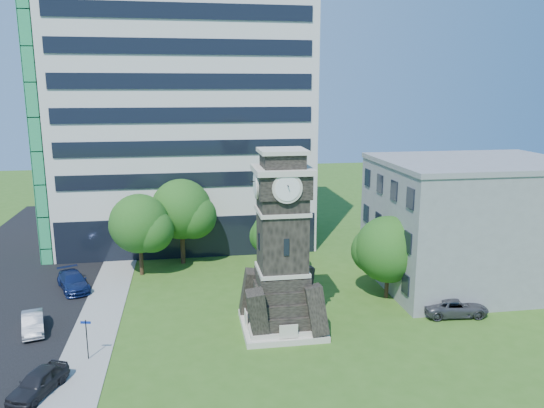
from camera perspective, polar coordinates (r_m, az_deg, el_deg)
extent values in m
plane|color=#34601B|center=(34.97, -3.35, -14.89)|extent=(160.00, 160.00, 0.00)
cube|color=gray|center=(39.85, -18.16, -11.91)|extent=(3.00, 70.00, 0.06)
cube|color=beige|center=(37.03, 1.05, -12.89)|extent=(5.40, 5.40, 0.40)
cube|color=beige|center=(36.88, 1.06, -12.40)|extent=(4.80, 4.80, 0.30)
cube|color=black|center=(34.63, 1.10, -2.36)|extent=(3.00, 3.00, 6.40)
cube|color=beige|center=(35.51, 1.08, -7.04)|extent=(3.25, 3.25, 0.25)
cube|color=beige|center=(34.39, 1.11, -0.75)|extent=(3.25, 3.25, 0.25)
cube|color=black|center=(33.47, 1.56, -4.67)|extent=(0.35, 0.08, 1.10)
cube|color=black|center=(34.03, 1.12, 2.21)|extent=(3.30, 3.30, 1.60)
cube|color=beige|center=(33.88, 1.13, 3.71)|extent=(3.70, 3.70, 0.35)
cylinder|color=white|center=(32.32, 1.69, 1.66)|extent=(1.56, 0.06, 1.56)
cylinder|color=white|center=(33.76, -1.84, 2.12)|extent=(0.06, 1.56, 1.56)
cube|color=black|center=(33.79, 1.13, 4.71)|extent=(2.60, 2.60, 0.90)
cube|color=beige|center=(33.72, 1.13, 5.72)|extent=(3.00, 3.00, 0.25)
cube|color=silver|center=(56.97, -9.37, 10.19)|extent=(25.00, 15.00, 28.00)
cube|color=black|center=(51.67, -8.89, -3.51)|extent=(24.50, 0.80, 4.00)
cube|color=gray|center=(46.57, 20.73, -2.11)|extent=(15.00, 12.00, 10.00)
cube|color=gray|center=(45.63, 21.22, 4.23)|extent=(15.20, 12.20, 0.40)
imported|color=black|center=(32.30, -23.85, -17.14)|extent=(2.95, 4.17, 1.32)
imported|color=#9C9EA3|center=(39.70, -24.34, -11.59)|extent=(2.25, 3.98, 1.24)
imported|color=#122050|center=(46.24, -20.61, -7.79)|extent=(3.58, 5.14, 1.38)
imported|color=#454549|center=(40.91, 19.04, -10.38)|extent=(4.87, 2.55, 1.31)
cube|color=black|center=(36.39, 1.87, -13.19)|extent=(0.05, 0.39, 0.61)
cube|color=black|center=(36.68, 4.21, -13.00)|extent=(0.05, 0.39, 0.61)
cube|color=black|center=(36.49, 3.05, -12.98)|extent=(1.57, 0.42, 0.03)
cube|color=black|center=(36.55, 2.98, -12.50)|extent=(1.57, 0.03, 0.35)
cylinder|color=black|center=(34.48, -19.28, -13.64)|extent=(0.06, 0.06, 2.56)
cube|color=#0C1288|center=(34.02, -19.41, -11.93)|extent=(0.61, 0.04, 0.15)
cylinder|color=#332114|center=(47.81, -13.88, -5.86)|extent=(0.34, 0.34, 2.69)
sphere|color=#2B6A1F|center=(46.90, -14.09, -2.05)|extent=(5.11, 5.11, 5.11)
sphere|color=#2B6A1F|center=(46.46, -12.84, -2.78)|extent=(3.84, 3.84, 3.84)
sphere|color=#2B6A1F|center=(47.68, -15.08, -2.24)|extent=(3.58, 3.58, 3.58)
cylinder|color=#332114|center=(50.06, -9.57, -4.65)|extent=(0.41, 0.41, 3.01)
sphere|color=#315C1B|center=(49.12, -9.73, -0.55)|extent=(5.53, 5.53, 5.53)
sphere|color=#315C1B|center=(48.71, -8.40, -1.31)|extent=(4.15, 4.15, 4.15)
sphere|color=#315C1B|center=(49.89, -10.82, -0.78)|extent=(3.87, 3.87, 3.87)
cylinder|color=#332114|center=(47.12, 0.44, -6.20)|extent=(0.31, 0.31, 2.00)
sphere|color=#37691F|center=(46.40, 0.44, -3.34)|extent=(4.35, 4.35, 4.35)
sphere|color=#37691F|center=(46.25, 1.60, -3.90)|extent=(3.26, 3.26, 3.26)
sphere|color=#37691F|center=(46.86, -0.59, -3.46)|extent=(3.05, 3.05, 3.05)
cylinder|color=#332114|center=(42.54, 12.24, -8.37)|extent=(0.31, 0.31, 2.29)
sphere|color=#245519|center=(41.65, 12.41, -4.77)|extent=(5.13, 5.13, 5.13)
sphere|color=#245519|center=(41.71, 13.96, -5.46)|extent=(3.84, 3.84, 3.84)
sphere|color=#245519|center=(41.98, 10.93, -4.93)|extent=(3.59, 3.59, 3.59)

